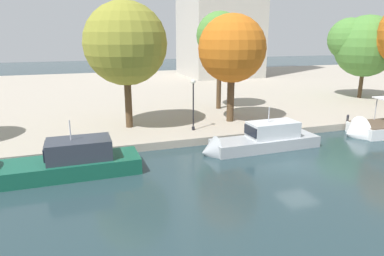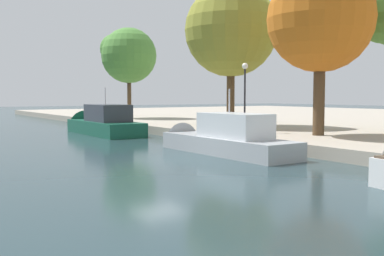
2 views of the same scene
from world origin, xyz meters
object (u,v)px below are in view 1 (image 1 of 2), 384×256
Objects in this scene: tree_3 at (127,41)px; tree_5 at (232,48)px; motor_yacht_1 at (259,142)px; lamp_post at (193,99)px; tree_1 at (219,37)px; tree_2 at (361,44)px; motor_yacht_0 at (59,166)px; mooring_bollard_0 at (348,118)px.

tree_3 is 1.09× the size of tree_5.
motor_yacht_1 is 10.08m from tree_5.
tree_5 is at bearing 24.96° from lamp_post.
tree_1 is 1.00× the size of tree_2.
lamp_post reaches higher than motor_yacht_0.
lamp_post is at bearing 171.70° from mooring_bollard_0.
motor_yacht_0 is at bearing -124.70° from tree_3.
mooring_bollard_0 is at bearing -46.90° from tree_1.
motor_yacht_0 is at bearing -153.39° from lamp_post.
mooring_bollard_0 is at bearing -15.10° from tree_3.
tree_3 is at bearing -124.84° from motor_yacht_0.
tree_2 reaches higher than motor_yacht_1.
mooring_bollard_0 is (11.29, 2.73, 0.50)m from motor_yacht_1.
mooring_bollard_0 is 0.07× the size of tree_3.
tree_5 is at bearing 157.71° from mooring_bollard_0.
tree_1 is at bearing 133.10° from mooring_bollard_0.
tree_5 is at bearing -96.77° from motor_yacht_1.
tree_1 is (16.86, 13.44, 7.94)m from motor_yacht_0.
motor_yacht_0 is at bearing -159.22° from tree_2.
motor_yacht_0 is 0.90× the size of tree_3.
tree_1 reaches higher than motor_yacht_0.
tree_1 reaches higher than lamp_post.
motor_yacht_0 is 1.00× the size of motor_yacht_1.
lamp_post is (11.14, 5.58, 2.83)m from motor_yacht_0.
lamp_post is at bearing -155.04° from tree_5.
tree_2 is at bearing 9.73° from tree_3.
mooring_bollard_0 is (26.28, 3.37, 0.40)m from motor_yacht_0.
mooring_bollard_0 is 0.08× the size of tree_5.
tree_2 is at bearing 18.15° from lamp_post.
motor_yacht_1 is 27.11m from tree_2.
motor_yacht_1 is 14.37m from tree_3.
tree_3 reaches higher than tree_2.
tree_2 is at bearing -159.37° from motor_yacht_0.
tree_1 is (-9.43, 10.07, 7.55)m from mooring_bollard_0.
tree_5 is at bearing -101.33° from tree_1.
mooring_bollard_0 is 0.07× the size of tree_1.
tree_5 is (0.71, 7.07, 7.16)m from motor_yacht_1.
motor_yacht_1 is at bearing -42.62° from tree_3.
lamp_post is at bearing -161.85° from tree_2.
tree_2 is (37.37, 14.18, 7.02)m from motor_yacht_0.
tree_2 reaches higher than lamp_post.
tree_3 is at bearing 147.28° from lamp_post.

